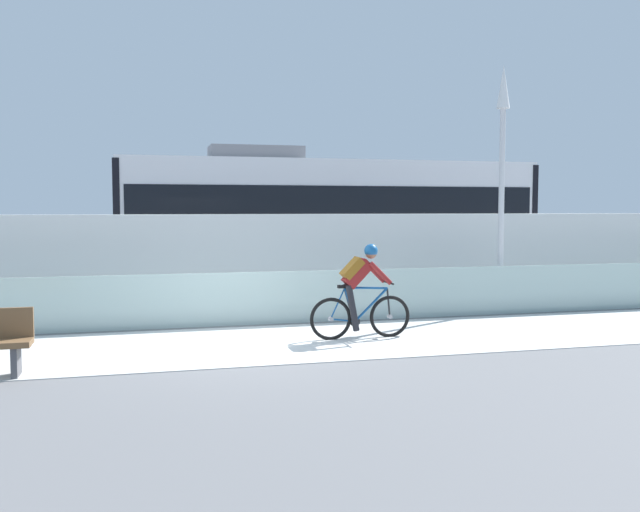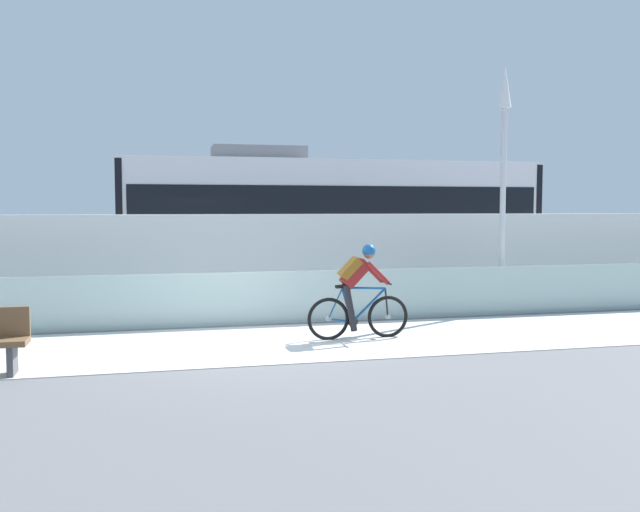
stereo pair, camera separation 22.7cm
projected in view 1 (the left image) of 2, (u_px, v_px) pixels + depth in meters
ground_plane at (251, 344)px, 11.14m from camera, size 200.00×200.00×0.00m
bike_path_deck at (251, 344)px, 11.14m from camera, size 32.00×3.20×0.01m
glass_parapet at (235, 299)px, 12.89m from camera, size 32.00×0.05×1.00m
concrete_barrier_wall at (224, 263)px, 14.59m from camera, size 32.00×0.36×2.08m
tram_rail_near at (213, 297)px, 17.05m from camera, size 32.00×0.08×0.01m
tram_rail_far at (207, 290)px, 18.44m from camera, size 32.00×0.08×0.01m
tram at (329, 220)px, 18.42m from camera, size 11.06×2.54×3.81m
cyclist_on_bike at (360, 292)px, 11.55m from camera, size 1.77×0.58×1.61m
lamp_post_antenna at (502, 157)px, 14.41m from camera, size 0.28×0.28×5.20m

